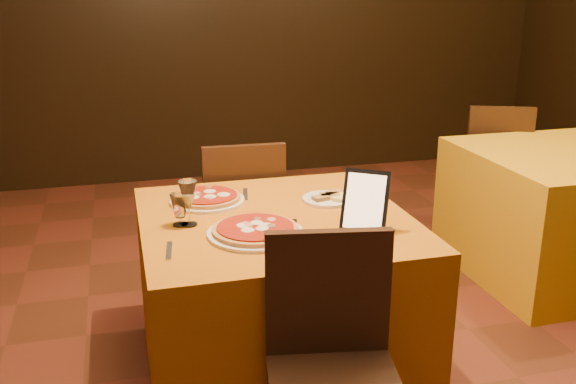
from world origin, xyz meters
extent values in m
cube|color=black|center=(0.00, 3.50, 1.40)|extent=(6.00, 0.01, 2.80)
cube|color=#B6640B|center=(-0.29, 0.31, 0.38)|extent=(1.10, 1.10, 0.75)
cube|color=orange|center=(1.62, 0.92, 0.38)|extent=(1.10, 1.10, 0.75)
cylinder|color=white|center=(-0.41, 0.14, 0.76)|extent=(0.37, 0.37, 0.01)
cylinder|color=#AD4C23|center=(-0.41, 0.14, 0.77)|extent=(0.33, 0.33, 0.02)
cylinder|color=white|center=(-0.53, 0.57, 0.76)|extent=(0.33, 0.33, 0.01)
cylinder|color=#AD4C23|center=(-0.53, 0.57, 0.77)|extent=(0.30, 0.30, 0.02)
cylinder|color=white|center=(-0.01, 0.46, 0.76)|extent=(0.22, 0.22, 0.01)
cylinder|color=olive|center=(-0.01, 0.46, 0.77)|extent=(0.14, 0.14, 0.02)
cube|color=black|center=(0.02, 0.08, 0.87)|extent=(0.20, 0.18, 0.23)
cube|color=#A8A8AE|center=(-0.28, 0.11, 0.75)|extent=(0.10, 0.21, 0.01)
cube|color=#AEAFB5|center=(-0.74, 0.06, 0.75)|extent=(0.04, 0.17, 0.01)
cube|color=#B3B3BA|center=(-0.35, 0.63, 0.75)|extent=(0.05, 0.18, 0.01)
camera|label=1|loc=(-0.88, -2.11, 1.67)|focal=40.00mm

